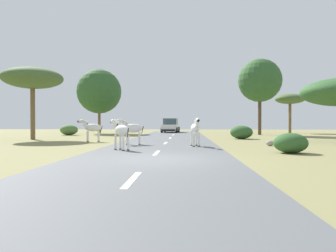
# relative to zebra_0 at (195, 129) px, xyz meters

# --- Properties ---
(ground_plane) EXTENTS (90.00, 90.00, 0.00)m
(ground_plane) POSITION_rel_zebra_0_xyz_m (-1.33, -5.62, -0.99)
(ground_plane) COLOR olive
(road) EXTENTS (6.00, 64.00, 0.05)m
(road) POSITION_rel_zebra_0_xyz_m (-1.74, -5.62, -0.96)
(road) COLOR #56595B
(road) RESTS_ON ground_plane
(lane_markings) EXTENTS (0.16, 56.00, 0.01)m
(lane_markings) POSITION_rel_zebra_0_xyz_m (-1.74, -6.62, -0.93)
(lane_markings) COLOR silver
(lane_markings) RESTS_ON road
(zebra_0) EXTENTS (0.58, 1.66, 1.57)m
(zebra_0) POSITION_rel_zebra_0_xyz_m (0.00, 0.00, 0.00)
(zebra_0) COLOR silver
(zebra_0) RESTS_ON road
(zebra_1) EXTENTS (1.68, 0.59, 1.58)m
(zebra_1) POSITION_rel_zebra_0_xyz_m (-6.84, 4.01, -0.04)
(zebra_1) COLOR silver
(zebra_1) RESTS_ON ground_plane
(zebra_2) EXTENTS (1.25, 1.29, 1.50)m
(zebra_2) POSITION_rel_zebra_0_xyz_m (-3.52, -2.37, -0.04)
(zebra_2) COLOR silver
(zebra_2) RESTS_ON road
(zebra_3) EXTENTS (1.63, 0.56, 1.54)m
(zebra_3) POSITION_rel_zebra_0_xyz_m (-3.60, 1.05, -0.02)
(zebra_3) COLOR silver
(zebra_3) RESTS_ON road
(car_0) EXTENTS (2.27, 4.46, 1.74)m
(car_0) POSITION_rel_zebra_0_xyz_m (-2.35, 22.07, -0.14)
(car_0) COLOR white
(car_0) RESTS_ON road
(tree_0) EXTENTS (4.55, 4.55, 5.52)m
(tree_0) POSITION_rel_zebra_0_xyz_m (-12.28, 6.71, 3.70)
(tree_0) COLOR brown
(tree_0) RESTS_ON ground_plane
(tree_2) EXTENTS (5.20, 5.20, 7.55)m
(tree_2) POSITION_rel_zebra_0_xyz_m (-10.65, 19.43, 3.96)
(tree_2) COLOR brown
(tree_2) RESTS_ON ground_plane
(tree_5) EXTENTS (4.49, 4.49, 7.94)m
(tree_5) POSITION_rel_zebra_0_xyz_m (7.29, 16.32, 4.69)
(tree_5) COLOR #4C3823
(tree_5) RESTS_ON ground_plane
(tree_6) EXTENTS (3.54, 3.54, 4.79)m
(tree_6) POSITION_rel_zebra_0_xyz_m (12.28, 21.94, 3.12)
(tree_6) COLOR brown
(tree_6) RESTS_ON ground_plane
(bush_0) EXTENTS (1.79, 1.61, 1.07)m
(bush_0) POSITION_rel_zebra_0_xyz_m (-12.41, 14.47, -0.45)
(bush_0) COLOR #4C7038
(bush_0) RESTS_ON ground_plane
(bush_2) EXTENTS (1.77, 1.60, 1.06)m
(bush_2) POSITION_rel_zebra_0_xyz_m (3.94, 8.32, -0.45)
(bush_2) COLOR #2D5628
(bush_2) RESTS_ON ground_plane
(bush_3) EXTENTS (1.45, 1.31, 0.87)m
(bush_3) POSITION_rel_zebra_0_xyz_m (4.01, -2.87, -0.55)
(bush_3) COLOR #2D5628
(bush_3) RESTS_ON ground_plane
(rock_0) EXTENTS (0.42, 0.40, 0.31)m
(rock_0) POSITION_rel_zebra_0_xyz_m (4.21, 1.11, -0.83)
(rock_0) COLOR gray
(rock_0) RESTS_ON ground_plane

